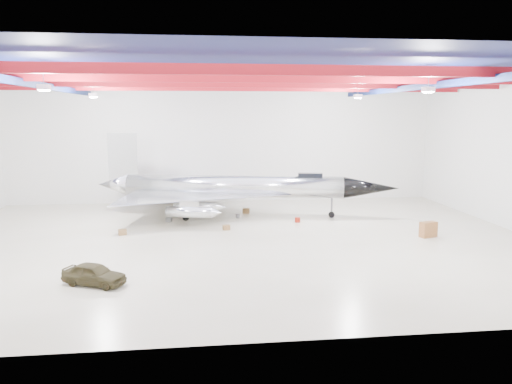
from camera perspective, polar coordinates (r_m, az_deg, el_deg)
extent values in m
plane|color=#BAB193|center=(33.46, -2.22, -5.56)|extent=(40.00, 40.00, 0.00)
plane|color=silver|center=(47.43, -3.71, 5.52)|extent=(40.00, 0.00, 40.00)
plane|color=#0A0F38|center=(32.46, -2.35, 13.57)|extent=(40.00, 40.00, 0.00)
cube|color=maroon|center=(23.48, -0.59, 13.81)|extent=(39.50, 0.25, 0.50)
cube|color=maroon|center=(29.44, -1.88, 12.86)|extent=(39.50, 0.25, 0.50)
cube|color=maroon|center=(35.41, -2.72, 12.23)|extent=(39.50, 0.25, 0.50)
cube|color=maroon|center=(41.39, -3.32, 11.78)|extent=(39.50, 0.25, 0.50)
cube|color=#0B1844|center=(33.67, -23.57, 11.14)|extent=(0.25, 29.50, 0.40)
cube|color=#0B1844|center=(35.42, 17.82, 11.32)|extent=(0.25, 29.50, 0.40)
cube|color=silver|center=(27.34, -23.07, 10.97)|extent=(0.55, 0.55, 0.25)
cube|color=silver|center=(29.12, 19.08, 11.04)|extent=(0.55, 0.55, 0.25)
cube|color=silver|center=(39.01, -18.12, 10.48)|extent=(0.55, 0.55, 0.25)
cube|color=silver|center=(40.28, 11.56, 10.69)|extent=(0.55, 0.55, 0.25)
cylinder|color=silver|center=(40.83, -2.53, 0.67)|extent=(17.68, 5.38, 1.77)
cone|color=black|center=(40.86, 13.03, 0.45)|extent=(4.69, 2.64, 1.77)
cone|color=silver|center=(43.36, -15.98, 0.82)|extent=(2.96, 2.28, 1.77)
cube|color=silver|center=(42.79, -15.01, 3.86)|extent=(2.45, 0.61, 3.98)
cube|color=black|center=(40.35, 6.22, 1.86)|extent=(2.05, 1.09, 0.44)
cylinder|color=silver|center=(36.78, -7.63, -2.30)|extent=(3.45, 1.47, 0.80)
cylinder|color=silver|center=(38.90, -6.92, -1.66)|extent=(3.45, 1.47, 0.80)
cylinder|color=silver|center=(44.03, -5.48, -0.37)|extent=(3.45, 1.47, 0.80)
cylinder|color=silver|center=(46.17, -4.98, 0.08)|extent=(3.45, 1.47, 0.80)
cylinder|color=#59595B|center=(40.83, 8.64, -1.82)|extent=(0.16, 0.16, 1.59)
cylinder|color=black|center=(40.94, 8.62, -2.57)|extent=(0.53, 0.29, 0.50)
cylinder|color=#59595B|center=(39.60, -8.02, -2.14)|extent=(0.16, 0.16, 1.59)
cylinder|color=black|center=(39.71, -8.01, -2.92)|extent=(0.53, 0.29, 0.50)
cylinder|color=#59595B|center=(43.85, -6.72, -1.02)|extent=(0.16, 0.16, 1.59)
cylinder|color=black|center=(43.95, -6.70, -1.72)|extent=(0.53, 0.29, 0.50)
imported|color=#3B341D|center=(26.28, -18.02, -8.90)|extent=(3.48, 2.53, 1.10)
cube|color=brown|center=(36.19, 19.09, -4.07)|extent=(1.28, 0.90, 1.06)
cube|color=olive|center=(36.13, -15.01, -4.45)|extent=(0.64, 0.56, 0.39)
cube|color=olive|center=(42.24, -1.14, -2.17)|extent=(0.65, 0.55, 0.41)
cube|color=#59595B|center=(39.60, -9.94, -3.15)|extent=(0.51, 0.45, 0.30)
cylinder|color=maroon|center=(38.94, 4.77, -3.19)|extent=(0.47, 0.47, 0.38)
cube|color=olive|center=(36.43, -3.40, -4.06)|extent=(0.57, 0.48, 0.35)
cylinder|color=#59595B|center=(40.55, -2.10, -2.72)|extent=(0.45, 0.45, 0.31)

